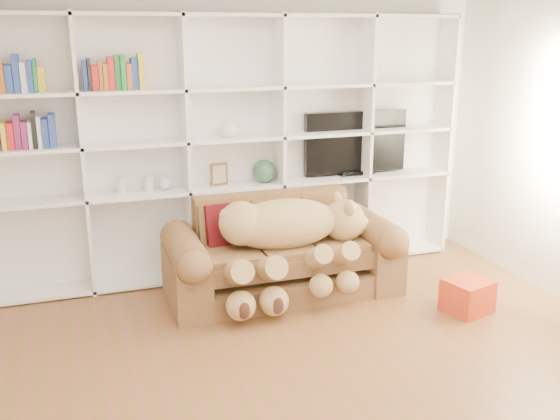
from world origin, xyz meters
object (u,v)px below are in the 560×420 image
object	(u,v)px
tv	(355,143)
gift_box	(467,296)
sofa	(282,258)
teddy_bear	(288,235)

from	to	relation	value
tv	gift_box	bearing A→B (deg)	-77.62
sofa	teddy_bear	xyz separation A→B (m)	(-0.00, -0.17, 0.26)
teddy_bear	tv	size ratio (longest dim) A/B	1.36
sofa	gift_box	distance (m)	1.60
teddy_bear	gift_box	xyz separation A→B (m)	(1.32, -0.71, -0.44)
teddy_bear	tv	distance (m)	1.41
sofa	gift_box	size ratio (longest dim) A/B	5.86
sofa	teddy_bear	size ratio (longest dim) A/B	1.39
teddy_bear	sofa	bearing A→B (deg)	94.41
sofa	tv	bearing A→B (deg)	33.01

